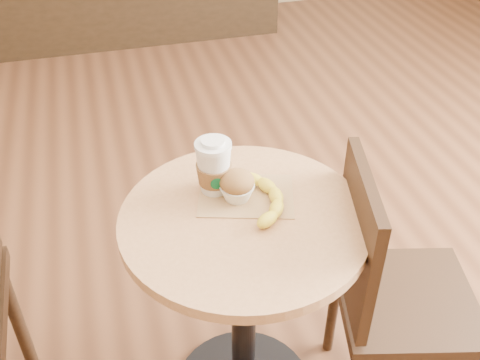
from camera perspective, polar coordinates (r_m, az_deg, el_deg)
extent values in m
cylinder|color=black|center=(1.64, 0.38, -13.62)|extent=(0.07, 0.07, 0.72)
cylinder|color=tan|center=(1.38, 0.44, -4.11)|extent=(0.62, 0.62, 0.03)
cylinder|color=black|center=(1.92, -21.72, -12.98)|extent=(0.04, 0.04, 0.50)
cube|color=black|center=(1.68, 16.56, -11.64)|extent=(0.46, 0.46, 0.04)
cylinder|color=black|center=(1.98, 18.81, -11.93)|extent=(0.03, 0.03, 0.42)
cylinder|color=black|center=(1.90, 9.47, -12.59)|extent=(0.03, 0.03, 0.42)
cube|color=black|center=(1.47, 11.81, -5.98)|extent=(0.11, 0.35, 0.40)
cube|color=#A77F51|center=(1.43, 0.62, -1.56)|extent=(0.28, 0.24, 0.00)
cylinder|color=white|center=(1.37, -2.76, 3.54)|extent=(0.09, 0.09, 0.01)
cylinder|color=white|center=(1.37, -2.77, 3.92)|extent=(0.06, 0.06, 0.01)
cylinder|color=#074721|center=(1.39, -2.37, -0.40)|extent=(0.03, 0.00, 0.03)
ellipsoid|color=brown|center=(1.39, -0.32, -0.15)|extent=(0.09, 0.09, 0.06)
ellipsoid|color=beige|center=(1.38, -0.32, 0.44)|extent=(0.03, 0.03, 0.02)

